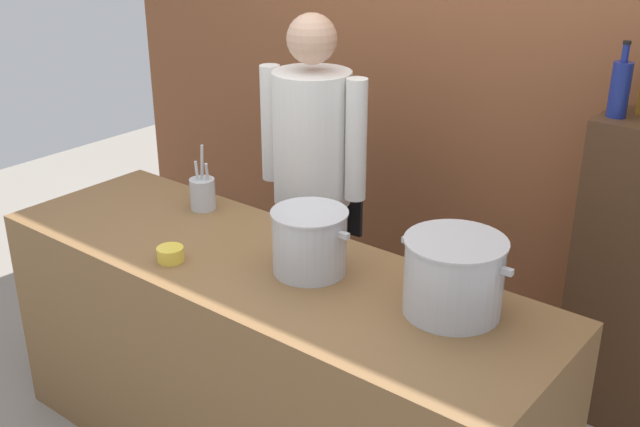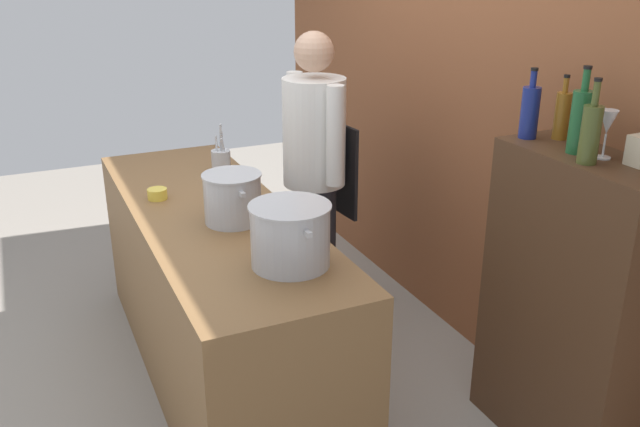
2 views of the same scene
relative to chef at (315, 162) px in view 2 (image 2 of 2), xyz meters
The scene contains 14 objects.
ground_plane 1.22m from the chef, 64.91° to the right, with size 8.00×8.00×0.00m, color gray.
brick_back_panel 0.95m from the chef, 66.23° to the left, with size 4.40×0.10×3.00m, color brown.
prep_counter 0.91m from the chef, 64.91° to the right, with size 2.20×0.70×0.90m, color brown.
bar_cabinet 1.55m from the chef, 19.69° to the left, with size 0.76×0.32×1.32m, color #472D1C.
chef is the anchor object (origin of this frame).
stockpot_large 1.16m from the chef, 28.84° to the right, with size 0.38×0.32×0.25m.
stockpot_small 0.80m from the chef, 51.71° to the right, with size 0.33×0.27×0.22m.
utensil_crock 0.51m from the chef, 113.44° to the right, with size 0.10×0.10×0.28m.
butter_jar 0.88m from the chef, 86.37° to the right, with size 0.10×0.10×0.05m, color yellow.
wine_bottle_olive 1.61m from the chef, 15.94° to the left, with size 0.07×0.07×0.31m.
wine_bottle_amber 1.39m from the chef, 25.88° to the left, with size 0.06×0.06×0.26m.
wine_bottle_green 1.53m from the chef, 19.67° to the left, with size 0.08×0.08×0.33m.
wine_bottle_cobalt 1.29m from the chef, 22.67° to the left, with size 0.07×0.07×0.29m.
wine_glass_tall 1.63m from the chef, 19.73° to the left, with size 0.07×0.07×0.18m.
Camera 2 is at (2.95, -0.78, 2.06)m, focal length 38.42 mm.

